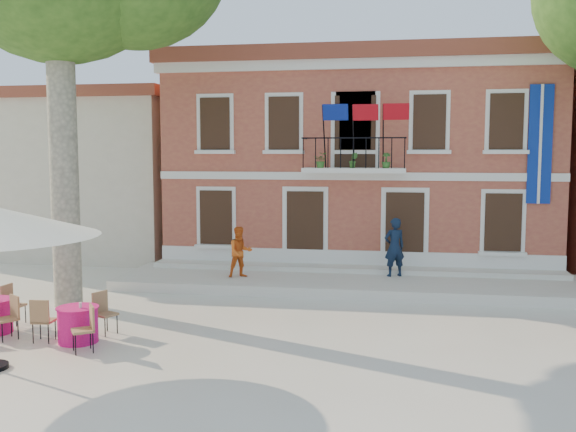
{
  "coord_description": "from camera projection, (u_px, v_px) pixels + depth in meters",
  "views": [
    {
      "loc": [
        3.32,
        -14.6,
        4.06
      ],
      "look_at": [
        0.25,
        3.5,
        2.23
      ],
      "focal_mm": 40.0,
      "sensor_mm": 36.0,
      "label": 1
    }
  ],
  "objects": [
    {
      "name": "ground",
      "position": [
        253.0,
        323.0,
        15.28
      ],
      "size": [
        90.0,
        90.0,
        0.0
      ],
      "primitive_type": "plane",
      "color": "beige",
      "rests_on": "ground"
    },
    {
      "name": "main_building",
      "position": [
        362.0,
        160.0,
        24.37
      ],
      "size": [
        13.5,
        9.59,
        7.5
      ],
      "color": "#B86242",
      "rests_on": "ground"
    },
    {
      "name": "neighbor_west",
      "position": [
        92.0,
        172.0,
        27.33
      ],
      "size": [
        9.4,
        9.4,
        6.4
      ],
      "color": "beige",
      "rests_on": "ground"
    },
    {
      "name": "terrace",
      "position": [
        350.0,
        283.0,
        19.25
      ],
      "size": [
        14.0,
        3.4,
        0.3
      ],
      "primitive_type": "cube",
      "color": "silver",
      "rests_on": "ground"
    },
    {
      "name": "pedestrian_navy",
      "position": [
        394.0,
        247.0,
        19.45
      ],
      "size": [
        0.77,
        0.66,
        1.79
      ],
      "primitive_type": "imported",
      "rotation": [
        0.0,
        0.0,
        3.56
      ],
      "color": "#0E1C31",
      "rests_on": "terrace"
    },
    {
      "name": "pedestrian_orange",
      "position": [
        240.0,
        252.0,
        19.31
      ],
      "size": [
        0.94,
        0.87,
        1.54
      ],
      "primitive_type": "imported",
      "rotation": [
        0.0,
        0.0,
        0.51
      ],
      "color": "orange",
      "rests_on": "terrace"
    },
    {
      "name": "cafe_table_1",
      "position": [
        78.0,
        323.0,
        13.71
      ],
      "size": [
        1.7,
        1.87,
        0.95
      ],
      "color": "#F2167B",
      "rests_on": "ground"
    }
  ]
}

